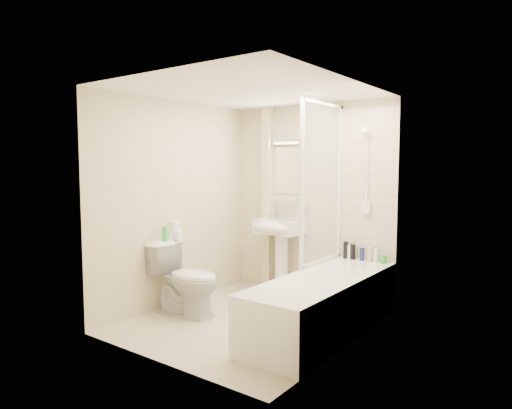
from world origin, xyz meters
The scene contains 26 objects.
floor centered at (0.00, 0.00, 0.00)m, with size 2.50×2.50×0.00m, color beige.
wall_back centered at (0.00, 1.25, 1.20)m, with size 2.20×0.02×2.40m, color beige.
wall_left centered at (-1.10, 0.00, 1.20)m, with size 0.02×2.50×2.40m, color beige.
wall_right centered at (1.10, 0.00, 1.20)m, with size 0.02×2.50×2.40m, color beige.
ceiling centered at (0.00, 0.00, 2.40)m, with size 2.20×2.50×0.02m, color white.
tile_back centered at (0.75, 1.24, 1.42)m, with size 0.70×0.01×1.75m, color beige.
tile_right centered at (1.09, 0.20, 1.42)m, with size 0.01×2.10×1.75m, color beige.
pipe_boxing centered at (-0.62, 1.19, 1.20)m, with size 0.12×0.12×2.40m, color beige.
splashback centered at (-0.32, 1.24, 1.03)m, with size 0.60×0.01×0.30m, color beige.
mirror centered at (-0.32, 1.24, 1.58)m, with size 0.46×0.01×0.60m, color white.
strip_light centered at (-0.32, 1.22, 1.95)m, with size 0.42×0.07×0.07m, color silver.
bathtub centered at (0.75, 0.20, 0.29)m, with size 0.70×2.10×0.55m.
shower_screen centered at (0.40, 0.80, 1.45)m, with size 0.04×0.92×1.80m.
shower_fixture centered at (0.75, 1.19, 1.55)m, with size 0.10×0.16×0.99m.
pedestal_sink centered at (-0.32, 1.01, 0.77)m, with size 0.57×0.51×1.10m.
bottle_black_a centered at (0.53, 1.16, 0.65)m, with size 0.06×0.06×0.20m, color black.
bottle_white_a centered at (0.58, 1.16, 0.63)m, with size 0.05×0.05×0.16m, color white.
bottle_black_b centered at (0.62, 1.16, 0.64)m, with size 0.06×0.06×0.18m, color black.
bottle_blue centered at (0.73, 1.16, 0.62)m, with size 0.05×0.05×0.15m, color navy.
bottle_cream centered at (0.83, 1.16, 0.64)m, with size 0.05×0.05×0.17m, color beige.
bottle_white_b centered at (0.90, 1.16, 0.63)m, with size 0.05×0.05×0.16m, color silver.
bottle_green centered at (0.99, 1.16, 0.60)m, with size 0.07×0.07×0.09m, color green.
toilet centered at (-0.72, -0.24, 0.41)m, with size 0.84×0.53×0.81m, color white.
toilet_roll_lower centered at (-0.95, -0.14, 0.86)m, with size 0.11×0.11×0.09m, color white.
toilet_roll_upper centered at (-0.98, -0.15, 0.96)m, with size 0.12×0.12×0.11m, color white.
green_bottle centered at (-0.96, -0.32, 0.89)m, with size 0.06×0.06×0.16m, color green.
Camera 1 is at (2.83, -3.75, 1.66)m, focal length 32.00 mm.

